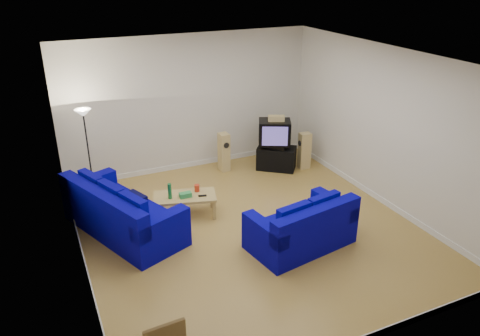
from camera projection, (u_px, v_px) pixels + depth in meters
name	position (u px, v px, depth m)	size (l,w,h in m)	color
room	(249.00, 153.00, 8.24)	(6.01, 6.51, 3.21)	olive
sofa_three_seat	(121.00, 216.00, 8.60)	(1.97, 2.75, 0.98)	#06027B
sofa_loveseat	(303.00, 229.00, 8.19)	(1.96, 1.30, 0.91)	#06027B
coffee_table	(185.00, 198.00, 9.19)	(1.33, 0.91, 0.44)	tan
bottle	(170.00, 191.00, 8.99)	(0.07, 0.07, 0.31)	#197233
tissue_box	(185.00, 195.00, 9.09)	(0.23, 0.13, 0.10)	green
red_canister	(197.00, 188.00, 9.31)	(0.10, 0.10, 0.14)	red
remote	(202.00, 196.00, 9.14)	(0.16, 0.05, 0.02)	black
tv_stand	(276.00, 158.00, 11.32)	(0.91, 0.50, 0.55)	black
av_receiver	(278.00, 146.00, 11.16)	(0.41, 0.34, 0.10)	black
television	(274.00, 132.00, 11.06)	(0.91, 0.82, 0.57)	black
centre_speaker	(276.00, 118.00, 10.90)	(0.38, 0.15, 0.13)	tan
speaker_left	(224.00, 152.00, 11.16)	(0.23, 0.30, 0.94)	tan
speaker_right	(304.00, 151.00, 11.29)	(0.29, 0.23, 0.90)	tan
floor_lamp	(85.00, 125.00, 9.46)	(0.33, 0.33, 1.94)	black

